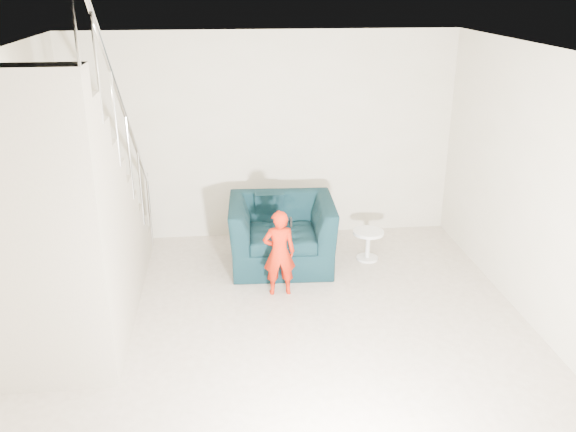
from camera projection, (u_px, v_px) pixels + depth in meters
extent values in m
plane|color=gray|center=(286.00, 344.00, 5.85)|extent=(5.50, 5.50, 0.00)
plane|color=silver|center=(286.00, 56.00, 4.86)|extent=(5.50, 5.50, 0.00)
plane|color=#BBB298|center=(264.00, 138.00, 7.90)|extent=(5.00, 0.00, 5.00)
plane|color=#BBB298|center=(349.00, 426.00, 2.81)|extent=(5.00, 0.00, 5.00)
plane|color=#BBB298|center=(555.00, 202.00, 5.61)|extent=(0.00, 5.50, 5.50)
imported|color=black|center=(282.00, 233.00, 7.36)|extent=(1.30, 1.15, 0.81)
imported|color=#A02C05|center=(279.00, 253.00, 6.62)|extent=(0.36, 0.24, 0.98)
cylinder|color=silver|center=(368.00, 232.00, 7.49)|extent=(0.38, 0.38, 0.04)
cylinder|color=silver|center=(368.00, 246.00, 7.56)|extent=(0.06, 0.06, 0.34)
cylinder|color=silver|center=(367.00, 258.00, 7.62)|extent=(0.27, 0.27, 0.03)
cube|color=#ADA089|center=(111.00, 242.00, 7.77)|extent=(1.00, 0.30, 0.27)
cube|color=#ADA089|center=(106.00, 242.00, 7.44)|extent=(1.00, 0.30, 0.54)
cube|color=#ADA089|center=(100.00, 242.00, 7.12)|extent=(1.00, 0.30, 0.81)
cube|color=#ADA089|center=(94.00, 241.00, 6.79)|extent=(1.00, 0.30, 1.08)
cube|color=#ADA089|center=(87.00, 241.00, 6.46)|extent=(1.00, 0.30, 1.35)
cube|color=#ADA089|center=(80.00, 241.00, 6.14)|extent=(1.00, 0.30, 1.62)
cube|color=#ADA089|center=(72.00, 240.00, 5.81)|extent=(1.00, 0.30, 1.89)
cube|color=#ADA089|center=(62.00, 240.00, 5.48)|extent=(1.00, 0.30, 2.16)
cube|color=#ADA089|center=(52.00, 239.00, 5.16)|extent=(1.00, 0.30, 2.43)
cube|color=#ADA089|center=(40.00, 239.00, 4.83)|extent=(1.00, 0.30, 2.70)
cylinder|color=silver|center=(118.00, 94.00, 5.80)|extent=(0.04, 3.03, 2.73)
cylinder|color=silver|center=(150.00, 210.00, 7.83)|extent=(0.04, 0.04, 1.00)
cube|color=black|center=(269.00, 205.00, 7.58)|extent=(0.36, 0.17, 0.36)
cube|color=black|center=(234.00, 230.00, 7.19)|extent=(0.05, 0.52, 0.58)
cube|color=black|center=(291.00, 222.00, 6.49)|extent=(0.03, 0.05, 0.10)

